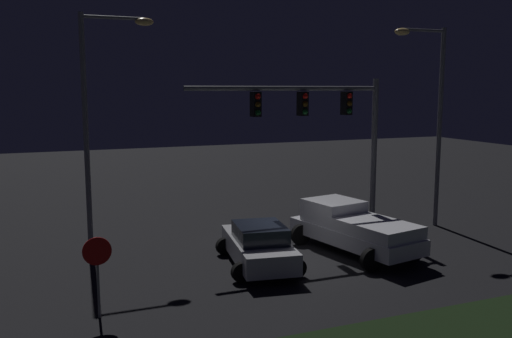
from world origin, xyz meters
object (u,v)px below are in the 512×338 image
car_sedan (259,245)px  street_lamp_right (431,104)px  traffic_signal_gantry (324,118)px  stop_sign (97,262)px  street_lamp_left (99,104)px  pickup_truck (351,225)px

car_sedan → street_lamp_right: bearing=-66.6°
traffic_signal_gantry → stop_sign: size_ratio=3.73×
car_sedan → street_lamp_right: (9.06, 2.37, 4.68)m
traffic_signal_gantry → street_lamp_left: bearing=168.8°
car_sedan → street_lamp_right: 10.47m
pickup_truck → traffic_signal_gantry: bearing=-10.5°
stop_sign → street_lamp_right: bearing=18.2°
pickup_truck → street_lamp_left: size_ratio=0.64×
pickup_truck → street_lamp_right: size_ratio=0.65×
street_lamp_left → stop_sign: (-0.95, -6.69, -3.95)m
car_sedan → traffic_signal_gantry: traffic_signal_gantry is taller
traffic_signal_gantry → street_lamp_left: 8.74m
pickup_truck → street_lamp_right: street_lamp_right is taller
pickup_truck → car_sedan: 3.91m
car_sedan → stop_sign: stop_sign is taller
street_lamp_left → stop_sign: street_lamp_left is taller
stop_sign → traffic_signal_gantry: bearing=27.7°
street_lamp_right → stop_sign: size_ratio=3.89×
street_lamp_left → stop_sign: size_ratio=3.96×
street_lamp_right → stop_sign: street_lamp_right is taller
street_lamp_left → street_lamp_right: size_ratio=1.02×
street_lamp_right → stop_sign: 15.93m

